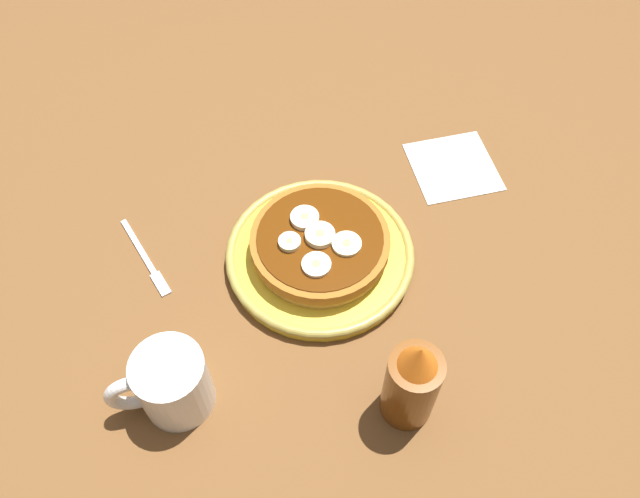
# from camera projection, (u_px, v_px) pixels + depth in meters

# --- Properties ---
(ground_plane) EXTENTS (1.40, 1.40, 0.03)m
(ground_plane) POSITION_uv_depth(u_px,v_px,m) (320.00, 266.00, 0.81)
(ground_plane) COLOR brown
(plate) EXTENTS (0.23, 0.23, 0.02)m
(plate) POSITION_uv_depth(u_px,v_px,m) (320.00, 255.00, 0.78)
(plate) COLOR yellow
(plate) RESTS_ON ground_plane
(pancake_stack) EXTENTS (0.17, 0.17, 0.03)m
(pancake_stack) POSITION_uv_depth(u_px,v_px,m) (323.00, 244.00, 0.77)
(pancake_stack) COLOR gold
(pancake_stack) RESTS_ON plate
(banana_slice_0) EXTENTS (0.04, 0.04, 0.01)m
(banana_slice_0) POSITION_uv_depth(u_px,v_px,m) (322.00, 235.00, 0.75)
(banana_slice_0) COLOR #F5E8BC
(banana_slice_0) RESTS_ON pancake_stack
(banana_slice_1) EXTENTS (0.03, 0.03, 0.01)m
(banana_slice_1) POSITION_uv_depth(u_px,v_px,m) (347.00, 244.00, 0.75)
(banana_slice_1) COLOR #F7EEB7
(banana_slice_1) RESTS_ON pancake_stack
(banana_slice_2) EXTENTS (0.03, 0.03, 0.01)m
(banana_slice_2) POSITION_uv_depth(u_px,v_px,m) (305.00, 218.00, 0.77)
(banana_slice_2) COLOR #FBE9C5
(banana_slice_2) RESTS_ON pancake_stack
(banana_slice_3) EXTENTS (0.03, 0.03, 0.01)m
(banana_slice_3) POSITION_uv_depth(u_px,v_px,m) (289.00, 241.00, 0.75)
(banana_slice_3) COLOR #F2F0BF
(banana_slice_3) RESTS_ON pancake_stack
(banana_slice_4) EXTENTS (0.03, 0.03, 0.01)m
(banana_slice_4) POSITION_uv_depth(u_px,v_px,m) (316.00, 265.00, 0.73)
(banana_slice_4) COLOR #F5E4C3
(banana_slice_4) RESTS_ON pancake_stack
(coffee_mug) EXTENTS (0.11, 0.08, 0.08)m
(coffee_mug) POSITION_uv_depth(u_px,v_px,m) (170.00, 384.00, 0.66)
(coffee_mug) COLOR white
(coffee_mug) RESTS_ON ground_plane
(napkin) EXTENTS (0.11, 0.11, 0.00)m
(napkin) POSITION_uv_depth(u_px,v_px,m) (453.00, 166.00, 0.88)
(napkin) COLOR white
(napkin) RESTS_ON ground_plane
(fork) EXTENTS (0.05, 0.13, 0.01)m
(fork) POSITION_uv_depth(u_px,v_px,m) (147.00, 260.00, 0.79)
(fork) COLOR silver
(fork) RESTS_ON ground_plane
(syrup_bottle) EXTENTS (0.06, 0.06, 0.14)m
(syrup_bottle) POSITION_uv_depth(u_px,v_px,m) (412.00, 383.00, 0.64)
(syrup_bottle) COLOR brown
(syrup_bottle) RESTS_ON ground_plane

